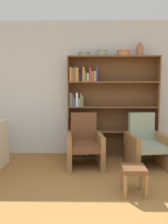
% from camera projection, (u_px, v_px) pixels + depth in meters
% --- Properties ---
extents(wall_back, '(12.00, 0.06, 2.75)m').
position_uv_depth(wall_back, '(98.00, 89.00, 4.56)').
color(wall_back, silver).
rests_on(wall_back, ground).
extents(bookshelf, '(1.80, 0.30, 2.02)m').
position_uv_depth(bookshelf, '(104.00, 107.00, 4.43)').
color(bookshelf, brown).
rests_on(bookshelf, ground).
extents(bowl_sage, '(0.24, 0.24, 0.08)m').
position_uv_depth(bowl_sage, '(84.00, 54.00, 4.29)').
color(bowl_sage, gray).
rests_on(bowl_sage, bookshelf).
extents(bowl_olive, '(0.21, 0.21, 0.12)m').
position_uv_depth(bowl_olive, '(102.00, 53.00, 4.28)').
color(bowl_olive, gray).
rests_on(bowl_olive, bookshelf).
extents(bowl_slate, '(0.28, 0.28, 0.11)m').
position_uv_depth(bowl_slate, '(123.00, 53.00, 4.28)').
color(bowl_slate, '#C67547').
rests_on(bowl_slate, bookshelf).
extents(vase_tall, '(0.13, 0.13, 0.25)m').
position_uv_depth(vase_tall, '(140.00, 50.00, 4.27)').
color(vase_tall, '#A36647').
rests_on(vase_tall, bookshelf).
extents(armchair_leather, '(0.70, 0.74, 0.94)m').
position_uv_depth(armchair_leather, '(84.00, 144.00, 3.97)').
color(armchair_leather, olive).
rests_on(armchair_leather, ground).
extents(armchair_cushioned, '(0.73, 0.77, 0.94)m').
position_uv_depth(armchair_cushioned, '(145.00, 144.00, 3.95)').
color(armchair_cushioned, olive).
rests_on(armchair_cushioned, ground).
extents(footstool, '(0.31, 0.31, 0.38)m').
position_uv_depth(footstool, '(134.00, 173.00, 2.89)').
color(footstool, olive).
rests_on(footstool, ground).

